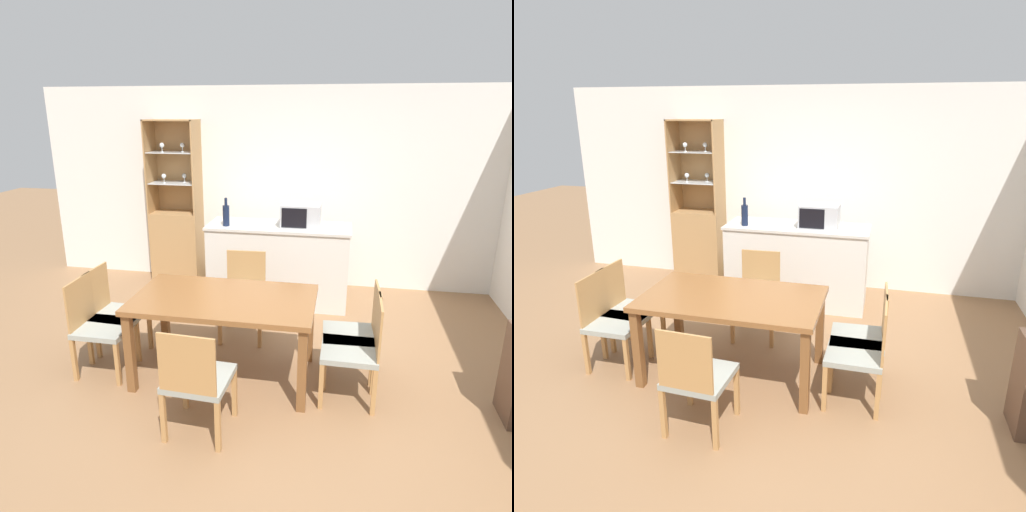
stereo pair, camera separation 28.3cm
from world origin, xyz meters
TOP-DOWN VIEW (x-y plane):
  - ground_plane at (0.00, 0.00)m, footprint 18.00×18.00m
  - wall_back at (0.00, 2.63)m, footprint 6.80×0.06m
  - kitchen_counter at (-0.08, 1.90)m, footprint 1.68×0.62m
  - display_cabinet at (-1.54, 2.41)m, footprint 0.65×0.40m
  - dining_table at (-0.30, 0.18)m, footprint 1.53×0.89m
  - dining_chair_head_far at (-0.30, 0.96)m, footprint 0.46×0.46m
  - dining_chair_side_right_near at (0.80, 0.05)m, footprint 0.45×0.45m
  - dining_chair_side_left_far at (-1.41, 0.32)m, footprint 0.46×0.46m
  - dining_chair_side_right_far at (0.80, 0.32)m, footprint 0.46×0.46m
  - dining_chair_head_near at (-0.30, -0.60)m, footprint 0.46×0.46m
  - dining_chair_side_left_near at (-1.41, 0.05)m, footprint 0.44×0.44m
  - microwave at (0.17, 1.91)m, footprint 0.45×0.36m
  - wine_bottle at (-0.68, 1.76)m, footprint 0.08×0.08m

SIDE VIEW (x-z plane):
  - ground_plane at x=0.00m, z-range 0.00..0.00m
  - dining_chair_head_far at x=-0.30m, z-range 0.01..0.88m
  - dining_chair_side_right_near at x=0.80m, z-range 0.01..0.88m
  - dining_chair_side_left_far at x=-1.41m, z-range 0.01..0.88m
  - dining_chair_side_right_far at x=0.80m, z-range 0.01..0.88m
  - dining_chair_head_near at x=-0.30m, z-range 0.01..0.88m
  - dining_chair_side_left_near at x=-1.41m, z-range 0.01..0.88m
  - kitchen_counter at x=-0.08m, z-range 0.00..0.96m
  - display_cabinet at x=-1.54m, z-range -0.43..1.71m
  - dining_table at x=-0.30m, z-range 0.28..1.03m
  - wine_bottle at x=-0.68m, z-range 0.93..1.26m
  - microwave at x=0.17m, z-range 0.96..1.23m
  - wall_back at x=0.00m, z-range 0.00..2.55m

